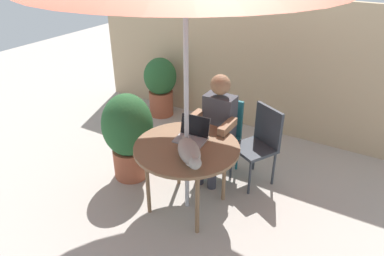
{
  "coord_description": "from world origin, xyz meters",
  "views": [
    {
      "loc": [
        1.51,
        -2.47,
        2.49
      ],
      "look_at": [
        0.0,
        0.1,
        0.88
      ],
      "focal_mm": 32.96,
      "sensor_mm": 36.0,
      "label": 1
    }
  ],
  "objects_px": {
    "cat": "(190,153)",
    "potted_plant_by_chair": "(128,133)",
    "chair_occupied": "(222,131)",
    "laptop": "(193,133)",
    "chair_empty": "(260,140)",
    "potted_plant_near_fence": "(160,84)",
    "person_seated": "(216,123)",
    "patio_table": "(187,151)"
  },
  "relations": [
    {
      "from": "chair_empty",
      "to": "cat",
      "type": "distance_m",
      "value": 1.1
    },
    {
      "from": "chair_empty",
      "to": "person_seated",
      "type": "relative_size",
      "value": 0.73
    },
    {
      "from": "chair_occupied",
      "to": "potted_plant_by_chair",
      "type": "relative_size",
      "value": 0.87
    },
    {
      "from": "patio_table",
      "to": "potted_plant_by_chair",
      "type": "bearing_deg",
      "value": 170.95
    },
    {
      "from": "person_seated",
      "to": "cat",
      "type": "bearing_deg",
      "value": -79.47
    },
    {
      "from": "patio_table",
      "to": "potted_plant_near_fence",
      "type": "bearing_deg",
      "value": 131.74
    },
    {
      "from": "chair_empty",
      "to": "person_seated",
      "type": "bearing_deg",
      "value": -157.71
    },
    {
      "from": "chair_empty",
      "to": "person_seated",
      "type": "xyz_separation_m",
      "value": [
        -0.46,
        -0.19,
        0.17
      ]
    },
    {
      "from": "cat",
      "to": "potted_plant_by_chair",
      "type": "bearing_deg",
      "value": 161.47
    },
    {
      "from": "patio_table",
      "to": "chair_occupied",
      "type": "distance_m",
      "value": 0.8
    },
    {
      "from": "chair_empty",
      "to": "chair_occupied",
      "type": "bearing_deg",
      "value": -176.34
    },
    {
      "from": "chair_occupied",
      "to": "potted_plant_by_chair",
      "type": "distance_m",
      "value": 1.07
    },
    {
      "from": "person_seated",
      "to": "cat",
      "type": "relative_size",
      "value": 2.39
    },
    {
      "from": "chair_empty",
      "to": "potted_plant_by_chair",
      "type": "height_order",
      "value": "potted_plant_by_chair"
    },
    {
      "from": "chair_occupied",
      "to": "person_seated",
      "type": "distance_m",
      "value": 0.23
    },
    {
      "from": "chair_empty",
      "to": "cat",
      "type": "xyz_separation_m",
      "value": [
        -0.3,
        -1.02,
        0.29
      ]
    },
    {
      "from": "chair_occupied",
      "to": "potted_plant_near_fence",
      "type": "distance_m",
      "value": 1.74
    },
    {
      "from": "chair_occupied",
      "to": "potted_plant_near_fence",
      "type": "bearing_deg",
      "value": 149.29
    },
    {
      "from": "chair_occupied",
      "to": "laptop",
      "type": "bearing_deg",
      "value": -92.46
    },
    {
      "from": "chair_empty",
      "to": "potted_plant_by_chair",
      "type": "relative_size",
      "value": 0.87
    },
    {
      "from": "laptop",
      "to": "potted_plant_near_fence",
      "type": "xyz_separation_m",
      "value": [
        -1.47,
        1.51,
        -0.28
      ]
    },
    {
      "from": "patio_table",
      "to": "person_seated",
      "type": "distance_m",
      "value": 0.63
    },
    {
      "from": "patio_table",
      "to": "chair_occupied",
      "type": "xyz_separation_m",
      "value": [
        0.0,
        0.79,
        -0.14
      ]
    },
    {
      "from": "chair_occupied",
      "to": "chair_empty",
      "type": "bearing_deg",
      "value": 3.66
    },
    {
      "from": "person_seated",
      "to": "potted_plant_by_chair",
      "type": "xyz_separation_m",
      "value": [
        -0.85,
        -0.49,
        -0.13
      ]
    },
    {
      "from": "patio_table",
      "to": "laptop",
      "type": "xyz_separation_m",
      "value": [
        -0.03,
        0.16,
        0.12
      ]
    },
    {
      "from": "patio_table",
      "to": "potted_plant_near_fence",
      "type": "xyz_separation_m",
      "value": [
        -1.49,
        1.68,
        -0.16
      ]
    },
    {
      "from": "chair_occupied",
      "to": "cat",
      "type": "distance_m",
      "value": 1.04
    },
    {
      "from": "cat",
      "to": "potted_plant_near_fence",
      "type": "distance_m",
      "value": 2.52
    },
    {
      "from": "person_seated",
      "to": "chair_empty",
      "type": "bearing_deg",
      "value": 22.29
    },
    {
      "from": "cat",
      "to": "potted_plant_near_fence",
      "type": "relative_size",
      "value": 0.56
    },
    {
      "from": "patio_table",
      "to": "person_seated",
      "type": "relative_size",
      "value": 0.83
    },
    {
      "from": "laptop",
      "to": "cat",
      "type": "height_order",
      "value": "laptop"
    },
    {
      "from": "chair_empty",
      "to": "potted_plant_by_chair",
      "type": "distance_m",
      "value": 1.48
    },
    {
      "from": "patio_table",
      "to": "person_seated",
      "type": "height_order",
      "value": "person_seated"
    },
    {
      "from": "patio_table",
      "to": "laptop",
      "type": "height_order",
      "value": "laptop"
    },
    {
      "from": "person_seated",
      "to": "potted_plant_near_fence",
      "type": "relative_size",
      "value": 1.34
    },
    {
      "from": "patio_table",
      "to": "chair_occupied",
      "type": "relative_size",
      "value": 1.14
    },
    {
      "from": "cat",
      "to": "potted_plant_by_chair",
      "type": "distance_m",
      "value": 1.09
    },
    {
      "from": "cat",
      "to": "potted_plant_by_chair",
      "type": "height_order",
      "value": "potted_plant_by_chair"
    },
    {
      "from": "chair_occupied",
      "to": "laptop",
      "type": "height_order",
      "value": "laptop"
    },
    {
      "from": "chair_empty",
      "to": "potted_plant_near_fence",
      "type": "xyz_separation_m",
      "value": [
        -1.95,
        0.86,
        -0.01
      ]
    }
  ]
}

